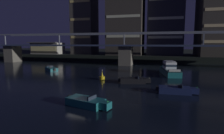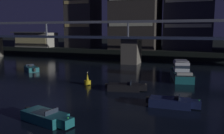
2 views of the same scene
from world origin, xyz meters
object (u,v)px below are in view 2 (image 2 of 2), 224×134
Objects in this scene: river_bridge at (131,44)px; channel_buoy at (87,81)px; speedboat_near_center at (31,69)px; waterfront_pavilion at (36,40)px; speedboat_near_right at (172,103)px; speedboat_mid_left at (46,117)px; speedboat_mid_center at (126,87)px; cabin_cruiser_near_left at (181,72)px.

channel_buoy is at bearing -90.11° from river_bridge.
channel_buoy is at bearing -25.19° from speedboat_near_center.
waterfront_pavilion is 61.35m from speedboat_near_right.
speedboat_near_center is 0.90× the size of speedboat_mid_left.
speedboat_mid_center is at bearing -41.92° from waterfront_pavilion.
river_bridge is 48.80× the size of channel_buoy.
speedboat_mid_center is at bearing -76.43° from river_bridge.
cabin_cruiser_near_left is (45.76, -25.71, -3.39)m from waterfront_pavilion.
speedboat_near_right is at bearing -37.44° from speedboat_mid_center.
speedboat_near_center is 26.78m from speedboat_mid_left.
waterfront_pavilion is 2.38× the size of speedboat_mid_center.
speedboat_near_center is 2.64× the size of channel_buoy.
waterfront_pavilion is at bearing 138.64° from speedboat_near_right.
river_bridge is at bearing -19.26° from waterfront_pavilion.
cabin_cruiser_near_left reaches higher than speedboat_mid_center.
cabin_cruiser_near_left is 1.81× the size of speedboat_mid_left.
cabin_cruiser_near_left reaches higher than speedboat_near_right.
cabin_cruiser_near_left is 5.32× the size of channel_buoy.
channel_buoy is at bearing 167.48° from speedboat_mid_center.
speedboat_near_center and speedboat_mid_center have the same top height.
speedboat_mid_left is 0.99× the size of speedboat_mid_center.
channel_buoy is (-11.89, 5.95, 0.06)m from speedboat_near_right.
channel_buoy is (-0.04, -22.59, -3.97)m from river_bridge.
speedboat_mid_center is (3.08, 12.14, 0.00)m from speedboat_mid_left.
waterfront_pavilion is 2.39× the size of speedboat_mid_left.
speedboat_near_center is 0.89× the size of speedboat_mid_center.
speedboat_near_right is (45.95, -40.45, -4.02)m from waterfront_pavilion.
speedboat_near_right is 11.83m from speedboat_mid_left.
speedboat_mid_center is 5.95m from channel_buoy.
speedboat_mid_center is (39.86, -35.79, -4.02)m from waterfront_pavilion.
waterfront_pavilion reaches higher than cabin_cruiser_near_left.
waterfront_pavilion is at bearing 160.74° from river_bridge.
speedboat_near_center and speedboat_mid_left have the same top height.
river_bridge reaches higher than channel_buoy.
cabin_cruiser_near_left is 14.75m from speedboat_near_right.
waterfront_pavilion is 2.38× the size of speedboat_near_right.
waterfront_pavilion is 7.05× the size of channel_buoy.
waterfront_pavilion is 60.55m from speedboat_mid_left.
channel_buoy is at bearing 153.42° from speedboat_near_right.
speedboat_mid_left is at bearing -85.74° from river_bridge.
river_bridge reaches higher than speedboat_mid_left.
river_bridge reaches higher than waterfront_pavilion.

